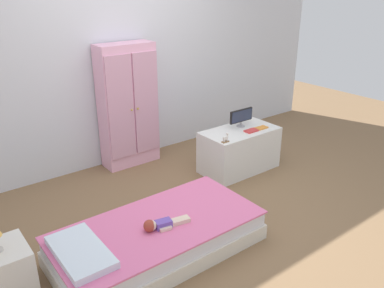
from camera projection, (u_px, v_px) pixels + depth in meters
The scene contains 12 objects.
ground_plane at pixel (204, 209), 3.94m from camera, with size 10.00×10.00×0.02m, color brown.
back_wall at pixel (119, 50), 4.58m from camera, with size 6.40×0.05×2.70m, color silver.
bed at pixel (158, 238), 3.27m from camera, with size 1.71×0.84×0.27m.
pillow at pixel (81, 252), 2.84m from camera, with size 0.32×0.60×0.06m, color silver.
doll at pixel (158, 225), 3.14m from camera, with size 0.39×0.15×0.10m.
nightstand at pixel (3, 275), 2.76m from camera, with size 0.37×0.37×0.41m, color silver.
wardrobe at pixel (128, 106), 4.66m from camera, with size 0.67×0.31×1.45m.
tv_stand at pixel (239, 150), 4.66m from camera, with size 0.90×0.48×0.50m, color silver.
tv_monitor at pixel (241, 116), 4.63m from camera, with size 0.33×0.10×0.21m.
rocking_horse_toy at pixel (226, 138), 4.21m from camera, with size 0.08×0.04×0.10m.
book_red at pixel (251, 131), 4.52m from camera, with size 0.16×0.10×0.02m, color #CC3838.
book_orange at pixel (261, 128), 4.61m from camera, with size 0.15×0.09×0.01m, color orange.
Camera 1 is at (-2.15, -2.62, 2.11)m, focal length 37.20 mm.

